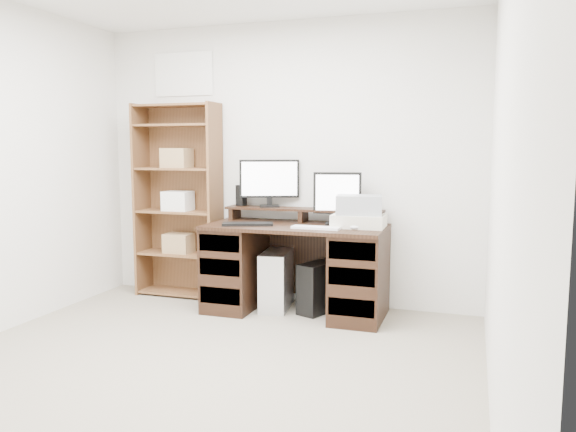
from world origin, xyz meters
The scene contains 14 objects.
room centered at (0.00, 0.00, 1.25)m, with size 3.54×4.04×2.54m.
desk centered at (0.22, 1.64, 0.39)m, with size 1.50×0.70×0.75m.
riser_shelf centered at (0.22, 1.85, 0.84)m, with size 1.40×0.22×0.12m.
monitor_wide centered at (-0.10, 1.87, 1.10)m, with size 0.50×0.24×0.42m.
monitor_small centered at (0.54, 1.79, 0.99)m, with size 0.40×0.18×0.44m.
speaker centered at (-0.38, 1.89, 0.96)m, with size 0.08×0.08×0.19m, color black.
keyboard_black centered at (-0.15, 1.49, 0.76)m, with size 0.42×0.14×0.02m, color black.
keyboard_white centered at (0.44, 1.48, 0.76)m, with size 0.39×0.12×0.02m, color white.
mouse centered at (0.74, 1.54, 0.77)m, with size 0.09×0.06×0.04m, color silver.
printer centered at (0.75, 1.68, 0.80)m, with size 0.42×0.31×0.10m, color beige.
basket centered at (0.75, 1.68, 0.93)m, with size 0.36×0.26×0.16m, color #90949A.
tower_silver centered at (0.02, 1.71, 0.25)m, with size 0.22×0.50×0.50m, color silver.
tower_black centered at (0.41, 1.72, 0.21)m, with size 0.33×0.47×0.43m.
bookshelf centered at (-1.00, 1.86, 0.92)m, with size 0.80×0.30×1.80m.
Camera 1 is at (1.63, -2.80, 1.39)m, focal length 35.00 mm.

